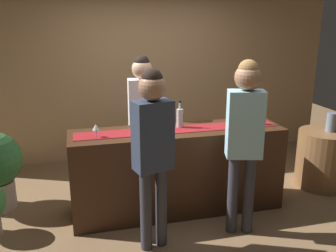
{
  "coord_description": "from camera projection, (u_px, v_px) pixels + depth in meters",
  "views": [
    {
      "loc": [
        -1.05,
        -3.69,
        2.1
      ],
      "look_at": [
        -0.11,
        0.0,
        1.0
      ],
      "focal_mm": 39.19,
      "sensor_mm": 36.0,
      "label": 1
    }
  ],
  "objects": [
    {
      "name": "vase_on_side_table",
      "position": [
        332.0,
        122.0,
        4.65
      ],
      "size": [
        0.13,
        0.13,
        0.24
      ],
      "primitive_type": "cylinder",
      "color": "slate",
      "rests_on": "round_side_table"
    },
    {
      "name": "bar_counter",
      "position": [
        178.0,
        170.0,
        4.13
      ],
      "size": [
        2.35,
        0.6,
        0.95
      ],
      "primitive_type": "cube",
      "color": "#3D2314",
      "rests_on": "ground"
    },
    {
      "name": "wine_glass_mid_counter",
      "position": [
        96.0,
        128.0,
        3.7
      ],
      "size": [
        0.07,
        0.07,
        0.14
      ],
      "color": "silver",
      "rests_on": "bar_counter"
    },
    {
      "name": "wine_bottle_amber",
      "position": [
        250.0,
        115.0,
        4.18
      ],
      "size": [
        0.07,
        0.07,
        0.3
      ],
      "color": "brown",
      "rests_on": "bar_counter"
    },
    {
      "name": "ground_plane",
      "position": [
        177.0,
        208.0,
        4.26
      ],
      "size": [
        10.0,
        10.0,
        0.0
      ],
      "primitive_type": "plane",
      "color": "brown"
    },
    {
      "name": "back_wall",
      "position": [
        145.0,
        65.0,
        5.63
      ],
      "size": [
        6.0,
        0.12,
        2.9
      ],
      "primitive_type": "cube",
      "color": "tan",
      "rests_on": "ground"
    },
    {
      "name": "wine_glass_near_customer",
      "position": [
        147.0,
        122.0,
        3.92
      ],
      "size": [
        0.07,
        0.07,
        0.14
      ],
      "color": "silver",
      "rests_on": "bar_counter"
    },
    {
      "name": "round_side_table",
      "position": [
        323.0,
        159.0,
        4.77
      ],
      "size": [
        0.68,
        0.68,
        0.74
      ],
      "primitive_type": "cylinder",
      "color": "brown",
      "rests_on": "ground"
    },
    {
      "name": "counter_runner_cloth",
      "position": [
        178.0,
        129.0,
        4.0
      ],
      "size": [
        2.23,
        0.28,
        0.01
      ],
      "primitive_type": "cube",
      "color": "maroon",
      "rests_on": "bar_counter"
    },
    {
      "name": "wine_bottle_green",
      "position": [
        233.0,
        115.0,
        4.19
      ],
      "size": [
        0.07,
        0.07,
        0.3
      ],
      "color": "#194723",
      "rests_on": "bar_counter"
    },
    {
      "name": "customer_sipping",
      "position": [
        245.0,
        129.0,
        3.5
      ],
      "size": [
        0.38,
        0.28,
        1.76
      ],
      "rotation": [
        0.0,
        0.0,
        -0.27
      ],
      "color": "#33333D",
      "rests_on": "ground"
    },
    {
      "name": "customer_browsing",
      "position": [
        153.0,
        142.0,
        3.26
      ],
      "size": [
        0.38,
        0.28,
        1.72
      ],
      "rotation": [
        0.0,
        0.0,
        0.25
      ],
      "color": "#33333D",
      "rests_on": "ground"
    },
    {
      "name": "bartender",
      "position": [
        143.0,
        109.0,
        4.44
      ],
      "size": [
        0.35,
        0.24,
        1.72
      ],
      "rotation": [
        0.0,
        0.0,
        3.08
      ],
      "color": "#26262B",
      "rests_on": "ground"
    },
    {
      "name": "wine_bottle_clear",
      "position": [
        180.0,
        118.0,
        4.05
      ],
      "size": [
        0.07,
        0.07,
        0.3
      ],
      "color": "#B2C6C1",
      "rests_on": "bar_counter"
    }
  ]
}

